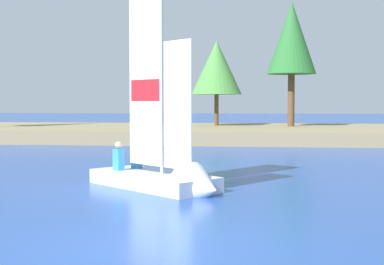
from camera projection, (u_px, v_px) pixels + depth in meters
ground_plane at (144, 249)px, 8.80m from camera, size 200.00×200.00×0.00m
shore_bank at (228, 133)px, 34.83m from camera, size 80.00×12.31×0.72m
shoreline_tree_midleft at (217, 68)px, 36.56m from camera, size 3.24×3.24×5.46m
shoreline_tree_centre at (292, 39)px, 35.31m from camera, size 3.03×3.03×7.72m
sailboat at (171, 175)px, 14.53m from camera, size 4.17×3.90×6.12m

